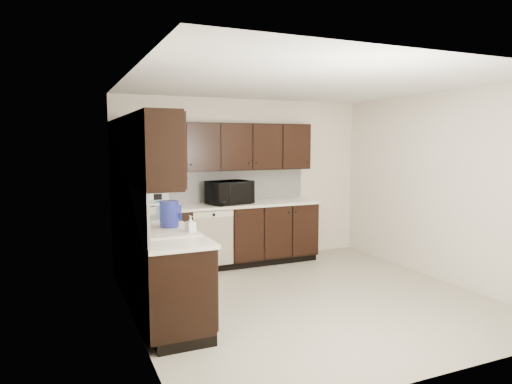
# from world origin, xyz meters

# --- Properties ---
(floor) EXTENTS (4.00, 4.00, 0.00)m
(floor) POSITION_xyz_m (0.00, 0.00, 0.00)
(floor) COLOR #ACA68E
(floor) RESTS_ON ground
(ceiling) EXTENTS (4.00, 4.00, 0.00)m
(ceiling) POSITION_xyz_m (0.00, 0.00, 2.50)
(ceiling) COLOR white
(ceiling) RESTS_ON wall_back
(wall_back) EXTENTS (4.00, 0.02, 2.50)m
(wall_back) POSITION_xyz_m (0.00, 2.00, 1.25)
(wall_back) COLOR beige
(wall_back) RESTS_ON floor
(wall_left) EXTENTS (0.02, 4.00, 2.50)m
(wall_left) POSITION_xyz_m (-2.00, 0.00, 1.25)
(wall_left) COLOR beige
(wall_left) RESTS_ON floor
(wall_right) EXTENTS (0.02, 4.00, 2.50)m
(wall_right) POSITION_xyz_m (2.00, 0.00, 1.25)
(wall_right) COLOR beige
(wall_right) RESTS_ON floor
(wall_front) EXTENTS (4.00, 0.02, 2.50)m
(wall_front) POSITION_xyz_m (0.00, -2.00, 1.25)
(wall_front) COLOR beige
(wall_front) RESTS_ON floor
(lower_cabinets) EXTENTS (3.00, 2.80, 0.90)m
(lower_cabinets) POSITION_xyz_m (-1.01, 1.11, 0.41)
(lower_cabinets) COLOR black
(lower_cabinets) RESTS_ON floor
(countertop) EXTENTS (3.03, 2.83, 0.04)m
(countertop) POSITION_xyz_m (-1.01, 1.11, 0.92)
(countertop) COLOR silver
(countertop) RESTS_ON lower_cabinets
(backsplash) EXTENTS (3.00, 2.80, 0.48)m
(backsplash) POSITION_xyz_m (-1.22, 1.32, 1.18)
(backsplash) COLOR silver
(backsplash) RESTS_ON countertop
(upper_cabinets) EXTENTS (3.00, 2.80, 0.70)m
(upper_cabinets) POSITION_xyz_m (-1.10, 1.20, 1.77)
(upper_cabinets) COLOR black
(upper_cabinets) RESTS_ON wall_back
(dishwasher) EXTENTS (0.58, 0.04, 0.78)m
(dishwasher) POSITION_xyz_m (-0.70, 1.41, 0.55)
(dishwasher) COLOR beige
(dishwasher) RESTS_ON lower_cabinets
(sink) EXTENTS (0.54, 0.82, 0.42)m
(sink) POSITION_xyz_m (-1.68, -0.01, 0.88)
(sink) COLOR beige
(sink) RESTS_ON countertop
(microwave) EXTENTS (0.70, 0.55, 0.34)m
(microwave) POSITION_xyz_m (-0.37, 1.65, 1.11)
(microwave) COLOR black
(microwave) RESTS_ON countertop
(soap_bottle_a) EXTENTS (0.10, 0.10, 0.18)m
(soap_bottle_a) POSITION_xyz_m (-1.48, -0.24, 1.03)
(soap_bottle_a) COLOR gray
(soap_bottle_a) RESTS_ON countertop
(soap_bottle_b) EXTENTS (0.09, 0.09, 0.24)m
(soap_bottle_b) POSITION_xyz_m (-1.81, 0.50, 1.06)
(soap_bottle_b) COLOR gray
(soap_bottle_b) RESTS_ON countertop
(toaster_oven) EXTENTS (0.43, 0.34, 0.25)m
(toaster_oven) POSITION_xyz_m (-1.46, 1.73, 1.06)
(toaster_oven) COLOR #AFAEB1
(toaster_oven) RESTS_ON countertop
(storage_bin) EXTENTS (0.56, 0.50, 0.18)m
(storage_bin) POSITION_xyz_m (-1.65, 0.86, 1.03)
(storage_bin) COLOR white
(storage_bin) RESTS_ON countertop
(blue_pitcher) EXTENTS (0.20, 0.20, 0.29)m
(blue_pitcher) POSITION_xyz_m (-1.61, 0.10, 1.09)
(blue_pitcher) COLOR navy
(blue_pitcher) RESTS_ON countertop
(teal_tumbler) EXTENTS (0.10, 0.10, 0.20)m
(teal_tumbler) POSITION_xyz_m (-1.56, 0.85, 1.04)
(teal_tumbler) COLOR #0D8B91
(teal_tumbler) RESTS_ON countertop
(paper_towel_roll) EXTENTS (0.18, 0.18, 0.33)m
(paper_towel_roll) POSITION_xyz_m (-1.61, 1.35, 1.10)
(paper_towel_roll) COLOR silver
(paper_towel_roll) RESTS_ON countertop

